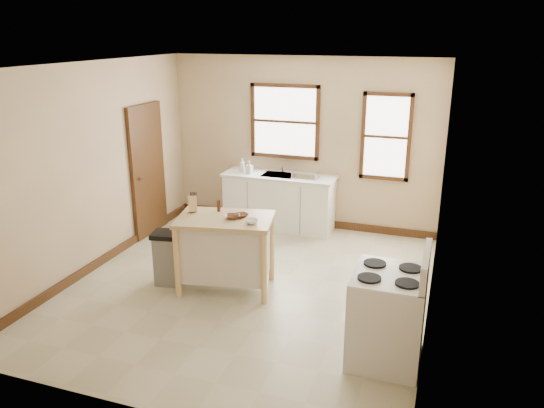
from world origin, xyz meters
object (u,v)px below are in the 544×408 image
Objects in this scene: kitchen_island at (226,253)px; gas_stove at (388,305)px; soap_bottle_b at (249,167)px; knife_block at (193,204)px; pepper_grinder at (219,206)px; bowl_a at (232,217)px; dish_rack at (306,175)px; soap_bottle_a at (242,165)px; trash_bin at (168,258)px; bowl_c at (252,221)px; bowl_b at (242,215)px.

gas_stove reaches higher than kitchen_island.
soap_bottle_b is 2.18m from knife_block.
knife_block is 0.33m from pepper_grinder.
dish_rack is at bearing 82.27° from bowl_a.
soap_bottle_a is 2.16m from pepper_grinder.
trash_bin is (-0.77, -0.12, -0.12)m from kitchen_island.
soap_bottle_a reaches higher than trash_bin.
soap_bottle_b reaches higher than trash_bin.
soap_bottle_b is 1.28× the size of bowl_c.
bowl_a is at bearing -133.42° from bowl_b.
knife_block reaches higher than trash_bin.
knife_block reaches higher than bowl_b.
dish_rack reaches higher than kitchen_island.
knife_block is 1.11× the size of bowl_a.
pepper_grinder is 0.92× the size of bowl_b.
trash_bin is at bearing -178.33° from bowl_c.
gas_stove is at bearing -54.28° from knife_block.
dish_rack is 2.55× the size of bowl_c.
kitchen_island is 7.87× the size of pepper_grinder.
pepper_grinder reaches higher than bowl_b.
gas_stove is (2.69, -3.15, -0.42)m from soap_bottle_b.
soap_bottle_a is 1.56× the size of pepper_grinder.
knife_block is (0.21, -2.21, 0.03)m from soap_bottle_a.
trash_bin is (-1.17, -2.40, -0.61)m from dish_rack.
trash_bin is at bearing -105.91° from dish_rack.
pepper_grinder is at bearing 17.50° from trash_bin.
pepper_grinder reaches higher than bowl_c.
bowl_a is 1.08m from trash_bin.
soap_bottle_a is 0.19× the size of gas_stove.
pepper_grinder is at bearing -93.80° from soap_bottle_a.
bowl_a is (0.65, -2.24, -0.04)m from soap_bottle_b.
trash_bin is at bearing -152.19° from pepper_grinder.
pepper_grinder is (-0.17, 0.19, 0.56)m from kitchen_island.
dish_rack is at bearing -18.12° from soap_bottle_a.
soap_bottle_a is at bearing 111.84° from bowl_b.
knife_block reaches higher than dish_rack.
kitchen_island is 0.65m from bowl_c.
soap_bottle_a is 0.57× the size of dish_rack.
gas_stove reaches higher than soap_bottle_a.
soap_bottle_a is 2.22m from knife_block.
soap_bottle_b is at bearing 58.04° from knife_block.
knife_block reaches higher than soap_bottle_b.
bowl_b is at bearing 152.84° from gas_stove.
knife_block is (0.07, -2.17, 0.04)m from soap_bottle_b.
bowl_b is (0.73, -2.15, -0.04)m from soap_bottle_b.
bowl_a is 0.12m from bowl_b.
soap_bottle_a reaches higher than kitchen_island.
bowl_b is at bearing -85.99° from soap_bottle_a.
pepper_grinder is at bearing 120.16° from kitchen_island.
bowl_c is at bearing -80.30° from dish_rack.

